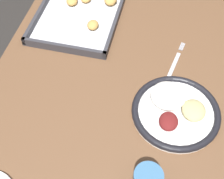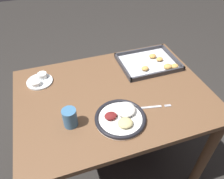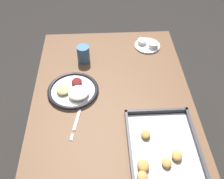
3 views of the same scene
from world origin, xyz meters
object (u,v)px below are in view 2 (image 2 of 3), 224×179
(fork, at_px, (150,107))
(saucer_plate, at_px, (40,80))
(dinner_plate, at_px, (121,117))
(baking_tray, at_px, (150,63))
(drinking_cup, at_px, (70,118))

(fork, bearing_deg, saucer_plate, 153.90)
(dinner_plate, height_order, baking_tray, dinner_plate)
(drinking_cup, bearing_deg, baking_tray, 29.46)
(dinner_plate, relative_size, fork, 1.24)
(fork, distance_m, saucer_plate, 0.66)
(dinner_plate, relative_size, baking_tray, 0.69)
(saucer_plate, distance_m, baking_tray, 0.71)
(fork, height_order, baking_tray, baking_tray)
(saucer_plate, bearing_deg, baking_tray, -3.64)
(drinking_cup, bearing_deg, dinner_plate, -10.77)
(saucer_plate, distance_m, drinking_cup, 0.40)
(baking_tray, bearing_deg, drinking_cup, -150.54)
(baking_tray, distance_m, drinking_cup, 0.68)
(dinner_plate, distance_m, baking_tray, 0.52)
(saucer_plate, xyz_separation_m, drinking_cup, (0.12, -0.38, 0.04))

